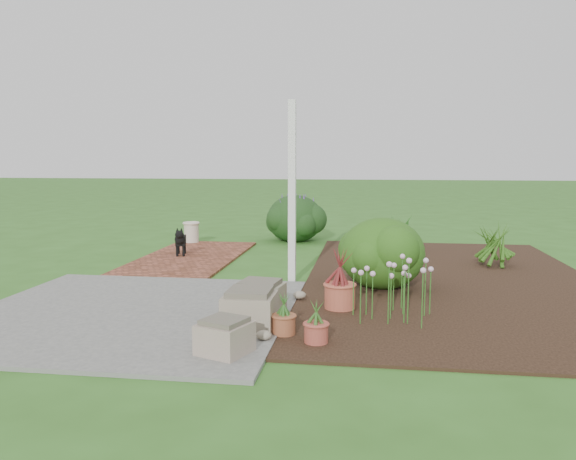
# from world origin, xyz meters

# --- Properties ---
(ground) EXTENTS (80.00, 80.00, 0.00)m
(ground) POSITION_xyz_m (0.00, 0.00, 0.00)
(ground) COLOR #30601E
(ground) RESTS_ON ground
(concrete_patio) EXTENTS (3.50, 3.50, 0.04)m
(concrete_patio) POSITION_xyz_m (-1.25, -1.75, 0.02)
(concrete_patio) COLOR #5C5C5A
(concrete_patio) RESTS_ON ground
(brick_path) EXTENTS (1.60, 3.50, 0.04)m
(brick_path) POSITION_xyz_m (-1.70, 1.75, 0.02)
(brick_path) COLOR brown
(brick_path) RESTS_ON ground
(garden_bed) EXTENTS (4.00, 7.00, 0.03)m
(garden_bed) POSITION_xyz_m (2.50, 0.50, 0.01)
(garden_bed) COLOR black
(garden_bed) RESTS_ON ground
(veranda_post) EXTENTS (0.10, 0.10, 2.50)m
(veranda_post) POSITION_xyz_m (0.30, 0.10, 1.25)
(veranda_post) COLOR white
(veranda_post) RESTS_ON ground
(stone_trough_near) EXTENTS (0.51, 0.51, 0.26)m
(stone_trough_near) POSITION_xyz_m (0.13, -2.92, 0.17)
(stone_trough_near) COLOR #7C6E5F
(stone_trough_near) RESTS_ON concrete_patio
(stone_trough_mid) EXTENTS (0.50, 0.50, 0.33)m
(stone_trough_mid) POSITION_xyz_m (0.19, -2.16, 0.21)
(stone_trough_mid) COLOR gray
(stone_trough_mid) RESTS_ON concrete_patio
(stone_trough_far) EXTENTS (0.53, 0.53, 0.31)m
(stone_trough_far) POSITION_xyz_m (0.19, -1.66, 0.20)
(stone_trough_far) COLOR #74725A
(stone_trough_far) RESTS_ON concrete_patio
(black_dog) EXTENTS (0.25, 0.53, 0.46)m
(black_dog) POSITION_xyz_m (-1.89, 1.79, 0.32)
(black_dog) COLOR black
(black_dog) RESTS_ON brick_path
(cream_ceramic_urn) EXTENTS (0.39, 0.39, 0.40)m
(cream_ceramic_urn) POSITION_xyz_m (-2.20, 3.35, 0.24)
(cream_ceramic_urn) COLOR beige
(cream_ceramic_urn) RESTS_ON brick_path
(evergreen_shrub) EXTENTS (1.46, 1.46, 0.95)m
(evergreen_shrub) POSITION_xyz_m (1.53, -0.11, 0.50)
(evergreen_shrub) COLOR #1B3E0D
(evergreen_shrub) RESTS_ON garden_bed
(agapanthus_clump_back) EXTENTS (1.18, 1.18, 0.80)m
(agapanthus_clump_back) POSITION_xyz_m (3.32, 1.65, 0.43)
(agapanthus_clump_back) COLOR #163E0B
(agapanthus_clump_back) RESTS_ON garden_bed
(agapanthus_clump_front) EXTENTS (0.86, 0.86, 0.76)m
(agapanthus_clump_front) POSITION_xyz_m (1.93, 3.09, 0.41)
(agapanthus_clump_front) COLOR #193F14
(agapanthus_clump_front) RESTS_ON garden_bed
(pink_flower_patch) EXTENTS (1.31, 1.31, 0.68)m
(pink_flower_patch) POSITION_xyz_m (1.64, -1.62, 0.37)
(pink_flower_patch) COLOR #113D0F
(pink_flower_patch) RESTS_ON garden_bed
(terracotta_pot_bronze) EXTENTS (0.46, 0.46, 0.28)m
(terracotta_pot_bronze) POSITION_xyz_m (1.04, -1.27, 0.17)
(terracotta_pot_bronze) COLOR #B0523B
(terracotta_pot_bronze) RESTS_ON garden_bed
(terracotta_pot_small_left) EXTENTS (0.29, 0.29, 0.18)m
(terracotta_pot_small_left) POSITION_xyz_m (0.88, -2.50, 0.12)
(terracotta_pot_small_left) COLOR #A24536
(terracotta_pot_small_left) RESTS_ON garden_bed
(terracotta_pot_small_right) EXTENTS (0.23, 0.23, 0.19)m
(terracotta_pot_small_right) POSITION_xyz_m (0.55, -2.30, 0.12)
(terracotta_pot_small_right) COLOR brown
(terracotta_pot_small_right) RESTS_ON garden_bed
(purple_flowering_bush) EXTENTS (1.34, 1.34, 1.00)m
(purple_flowering_bush) POSITION_xyz_m (-0.18, 4.07, 0.50)
(purple_flowering_bush) COLOR black
(purple_flowering_bush) RESTS_ON ground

